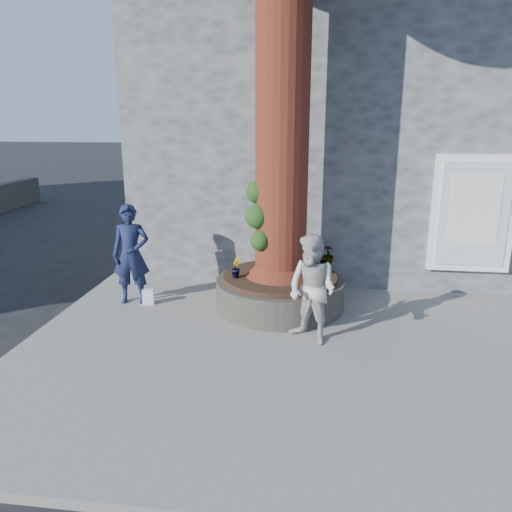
# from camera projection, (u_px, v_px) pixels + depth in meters

# --- Properties ---
(ground) EXTENTS (120.00, 120.00, 0.00)m
(ground) POSITION_uv_depth(u_px,v_px,m) (214.00, 361.00, 7.32)
(ground) COLOR black
(ground) RESTS_ON ground
(pavement) EXTENTS (9.00, 8.00, 0.12)m
(pavement) POSITION_uv_depth(u_px,v_px,m) (317.00, 334.00, 8.06)
(pavement) COLOR slate
(pavement) RESTS_ON ground
(yellow_line) EXTENTS (0.10, 30.00, 0.01)m
(yellow_line) POSITION_uv_depth(u_px,v_px,m) (54.00, 323.00, 8.66)
(yellow_line) COLOR yellow
(yellow_line) RESTS_ON ground
(stone_shop) EXTENTS (10.30, 8.30, 6.30)m
(stone_shop) POSITION_uv_depth(u_px,v_px,m) (363.00, 128.00, 13.01)
(stone_shop) COLOR #4D5052
(stone_shop) RESTS_ON ground
(planter) EXTENTS (2.30, 2.30, 0.60)m
(planter) POSITION_uv_depth(u_px,v_px,m) (280.00, 291.00, 9.01)
(planter) COLOR black
(planter) RESTS_ON pavement
(man) EXTENTS (0.73, 0.55, 1.83)m
(man) POSITION_uv_depth(u_px,v_px,m) (131.00, 254.00, 9.06)
(man) COLOR #151B3A
(man) RESTS_ON pavement
(woman) EXTENTS (1.03, 0.99, 1.67)m
(woman) POSITION_uv_depth(u_px,v_px,m) (312.00, 289.00, 7.48)
(woman) COLOR #B4B1AC
(woman) RESTS_ON pavement
(shopping_bag) EXTENTS (0.22, 0.16, 0.28)m
(shopping_bag) POSITION_uv_depth(u_px,v_px,m) (148.00, 297.00, 9.16)
(shopping_bag) COLOR white
(shopping_bag) RESTS_ON pavement
(plant_a) EXTENTS (0.21, 0.16, 0.35)m
(plant_a) POSITION_uv_depth(u_px,v_px,m) (318.00, 282.00, 7.98)
(plant_a) COLOR gray
(plant_a) RESTS_ON planter
(plant_b) EXTENTS (0.22, 0.23, 0.36)m
(plant_b) POSITION_uv_depth(u_px,v_px,m) (236.00, 268.00, 8.74)
(plant_b) COLOR gray
(plant_b) RESTS_ON planter
(plant_c) EXTENTS (0.21, 0.21, 0.36)m
(plant_c) POSITION_uv_depth(u_px,v_px,m) (328.00, 254.00, 9.58)
(plant_c) COLOR gray
(plant_c) RESTS_ON planter
(plant_d) EXTENTS (0.33, 0.33, 0.28)m
(plant_d) POSITION_uv_depth(u_px,v_px,m) (328.00, 263.00, 9.16)
(plant_d) COLOR gray
(plant_d) RESTS_ON planter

